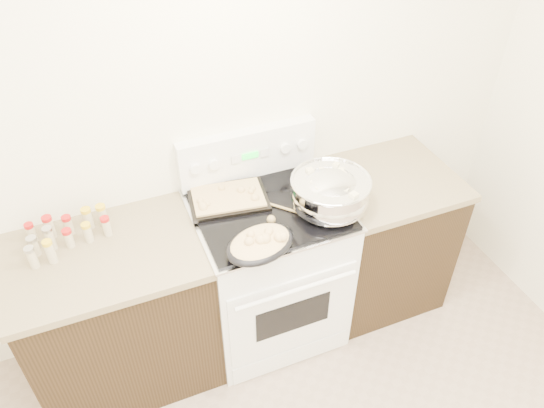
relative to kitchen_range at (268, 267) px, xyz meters
name	(u,v)px	position (x,y,z in m)	size (l,w,h in m)	color
room_shell	(365,374)	(-0.35, -1.42, 1.21)	(4.10, 3.60, 2.75)	white
counter_left	(122,314)	(-0.83, 0.01, -0.03)	(0.93, 0.67, 0.92)	black
counter_right	(379,237)	(0.73, 0.01, -0.03)	(0.73, 0.67, 0.92)	black
kitchen_range	(268,267)	(0.00, 0.00, 0.00)	(0.78, 0.73, 1.22)	white
mixing_bowl	(330,194)	(0.28, -0.13, 0.55)	(0.46, 0.46, 0.24)	silver
roasting_pan	(260,243)	(-0.15, -0.29, 0.50)	(0.40, 0.33, 0.11)	black
baking_sheet	(228,198)	(-0.17, 0.12, 0.47)	(0.44, 0.33, 0.06)	black
wooden_spoon	(274,215)	(0.00, -0.09, 0.46)	(0.19, 0.20, 0.04)	tan
blue_ladle	(344,207)	(0.34, -0.18, 0.49)	(0.16, 0.26, 0.10)	#95CCDF
spice_jars	(65,233)	(-0.98, 0.14, 0.49)	(0.39, 0.23, 0.13)	#BFB28C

